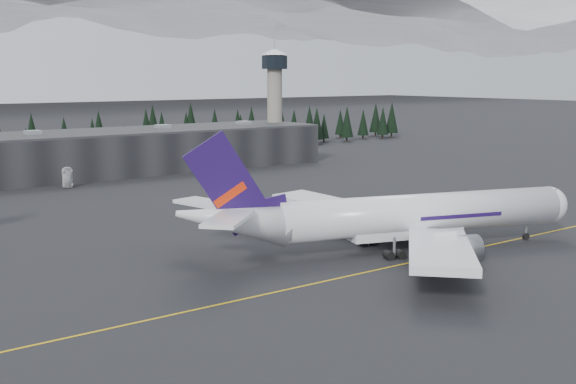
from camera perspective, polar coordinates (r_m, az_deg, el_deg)
ground at (r=110.63m, az=6.25°, el=-5.94°), size 1400.00×1400.00×0.00m
taxiline at (r=109.23m, az=6.97°, el=-6.14°), size 400.00×0.40×0.02m
terminal at (r=216.78m, az=-16.89°, el=2.84°), size 160.00×30.00×12.60m
control_tower at (r=253.67m, az=-1.06°, el=7.98°), size 10.00×10.00×37.70m
treeline at (r=251.63m, az=-19.81°, el=3.80°), size 360.00×20.00×15.00m
jet_main at (r=119.79m, az=8.01°, el=-1.94°), size 68.50×61.71×20.70m
gse_vehicle_a at (r=194.87m, az=-17.04°, el=0.52°), size 2.70×5.61×1.54m
gse_vehicle_b at (r=213.41m, az=-4.40°, el=1.60°), size 4.06×3.58×1.33m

